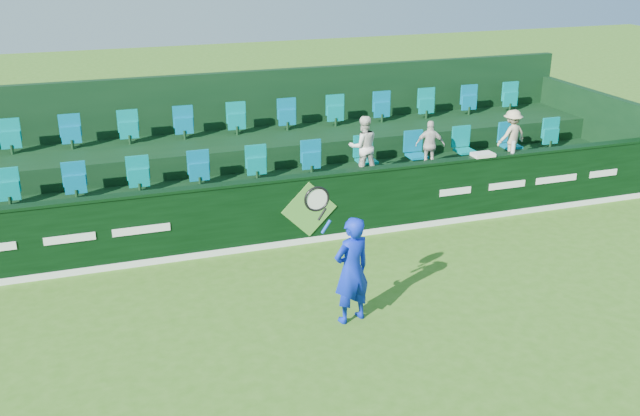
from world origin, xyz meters
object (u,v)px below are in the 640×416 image
object	(u,v)px
spectator_left	(363,146)
towel	(483,155)
spectator_middle	(430,145)
spectator_right	(512,135)
tennis_player	(351,269)
drinks_bottle	(513,147)

from	to	relation	value
spectator_left	towel	world-z (taller)	spectator_left
spectator_middle	spectator_right	size ratio (longest dim) A/B	0.93
towel	tennis_player	bearing A→B (deg)	-142.67
spectator_left	spectator_right	size ratio (longest dim) A/B	1.13
tennis_player	towel	xyz separation A→B (m)	(4.01, 3.06, 0.51)
spectator_middle	drinks_bottle	bearing A→B (deg)	163.52
tennis_player	drinks_bottle	world-z (taller)	tennis_player
tennis_player	spectator_right	size ratio (longest dim) A/B	2.06
spectator_right	towel	bearing A→B (deg)	27.68
tennis_player	drinks_bottle	size ratio (longest dim) A/B	9.44
spectator_middle	tennis_player	bearing A→B (deg)	74.90
tennis_player	spectator_right	distance (m)	6.85
spectator_middle	drinks_bottle	world-z (taller)	spectator_middle
spectator_right	tennis_player	bearing A→B (deg)	26.55
tennis_player	spectator_right	world-z (taller)	tennis_player
spectator_right	spectator_left	bearing A→B (deg)	-11.18
towel	drinks_bottle	bearing A→B (deg)	0.00
spectator_left	spectator_middle	size ratio (longest dim) A/B	1.21
spectator_right	drinks_bottle	distance (m)	1.32
spectator_right	towel	distance (m)	1.79
tennis_player	spectator_middle	world-z (taller)	tennis_player
drinks_bottle	spectator_middle	bearing A→B (deg)	139.52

